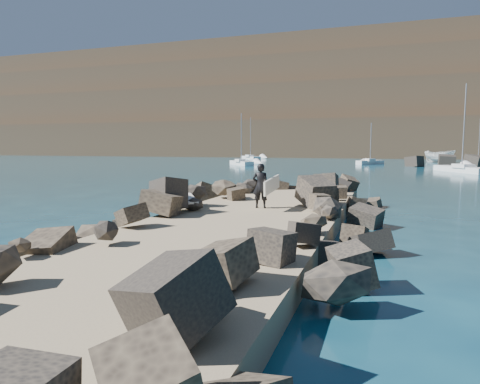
{
  "coord_description": "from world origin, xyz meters",
  "views": [
    {
      "loc": [
        4.45,
        -14.14,
        3.0
      ],
      "look_at": [
        0.0,
        -1.0,
        1.5
      ],
      "focal_mm": 32.0,
      "sensor_mm": 36.0,
      "label": 1
    }
  ],
  "objects": [
    {
      "name": "surfer_with_board",
      "position": [
        -0.0,
        1.68,
        1.47
      ],
      "size": [
        0.82,
        2.15,
        1.73
      ],
      "color": "black",
      "rests_on": "jetty"
    },
    {
      "name": "sailboat_a",
      "position": [
        -16.79,
        49.2,
        0.35
      ],
      "size": [
        5.43,
        6.13,
        8.15
      ],
      "color": "silver",
      "rests_on": "ground"
    },
    {
      "name": "sailboat_c",
      "position": [
        12.81,
        40.1,
        0.35
      ],
      "size": [
        5.26,
        8.49,
        10.09
      ],
      "color": "silver",
      "rests_on": "ground"
    },
    {
      "name": "surfboard_resting",
      "position": [
        -2.88,
        0.68,
        1.04
      ],
      "size": [
        1.92,
        2.08,
        0.08
      ],
      "primitive_type": "cube",
      "rotation": [
        0.0,
        0.0,
        0.72
      ],
      "color": "silver",
      "rests_on": "riprap_left"
    },
    {
      "name": "headland",
      "position": [
        10.0,
        160.0,
        16.0
      ],
      "size": [
        360.0,
        140.0,
        32.0
      ],
      "primitive_type": "cube",
      "color": "#2D4919",
      "rests_on": "ground"
    },
    {
      "name": "riprap_right",
      "position": [
        2.9,
        -1.5,
        0.5
      ],
      "size": [
        2.6,
        22.0,
        1.0
      ],
      "primitive_type": "cube",
      "color": "black",
      "rests_on": "ground"
    },
    {
      "name": "jetty",
      "position": [
        0.0,
        -2.0,
        0.3
      ],
      "size": [
        6.0,
        26.0,
        0.6
      ],
      "primitive_type": "cube",
      "color": "#8C7759",
      "rests_on": "ground"
    },
    {
      "name": "sailboat_b",
      "position": [
        2.21,
        58.39,
        0.35
      ],
      "size": [
        4.34,
        5.12,
        6.83
      ],
      "color": "silver",
      "rests_on": "ground"
    },
    {
      "name": "ground",
      "position": [
        0.0,
        0.0,
        0.0
      ],
      "size": [
        800.0,
        800.0,
        0.0
      ],
      "primitive_type": "plane",
      "color": "#0F384C",
      "rests_on": "ground"
    },
    {
      "name": "riprap_left",
      "position": [
        -2.9,
        -1.5,
        0.5
      ],
      "size": [
        2.6,
        22.0,
        1.0
      ],
      "primitive_type": "cube",
      "color": "black",
      "rests_on": "ground"
    },
    {
      "name": "sailboat_e",
      "position": [
        -24.64,
        79.25,
        0.35
      ],
      "size": [
        6.39,
        7.34,
        9.56
      ],
      "color": "silver",
      "rests_on": "ground"
    },
    {
      "name": "sailboat_d",
      "position": [
        19.9,
        69.93,
        0.35
      ],
      "size": [
        3.14,
        6.62,
        7.87
      ],
      "color": "silver",
      "rests_on": "ground"
    },
    {
      "name": "boat_imported",
      "position": [
        13.89,
        71.46,
        1.13
      ],
      "size": [
        6.02,
        5.26,
        2.26
      ],
      "primitive_type": "imported",
      "rotation": [
        0.0,
        0.0,
        0.93
      ],
      "color": "silver",
      "rests_on": "ground"
    },
    {
      "name": "headland_buildings",
      "position": [
        16.81,
        152.19,
        33.97
      ],
      "size": [
        137.5,
        30.5,
        5.0
      ],
      "color": "white",
      "rests_on": "headland"
    }
  ]
}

